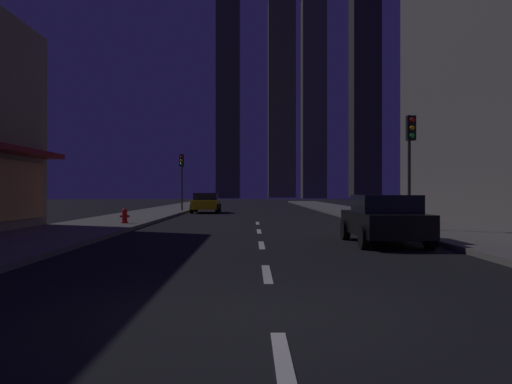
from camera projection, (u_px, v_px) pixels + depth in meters
The scene contains 13 objects.
ground_plane at pixel (256, 213), 38.58m from camera, with size 78.00×136.00×0.10m, color black.
sidewalk_right at pixel (350, 211), 38.64m from camera, with size 4.00×76.00×0.15m, color #605E59.
sidewalk_left at pixel (161, 212), 38.53m from camera, with size 4.00×76.00×0.15m, color #605E59.
lane_marking_center at pixel (262, 245), 14.99m from camera, with size 0.16×23.00×0.01m.
skyscraper_distant_tall at pixel (228, 27), 120.53m from camera, with size 5.30×8.37×79.16m, color #4B4738.
skyscraper_distant_mid at pixel (282, 100), 138.17m from camera, with size 7.09×6.24×51.47m, color #625D49.
skyscraper_distant_short at pixel (314, 98), 119.73m from camera, with size 5.26×6.50×45.79m, color #615C49.
skyscraper_distant_slender at pixel (365, 67), 157.12m from camera, with size 8.20×8.82×78.14m, color #3C392D.
car_parked_near at pixel (384, 219), 15.32m from camera, with size 1.98×4.24×1.45m.
car_parked_far at pixel (206, 203), 37.96m from camera, with size 1.98×4.24×1.45m.
fire_hydrant_far_left at pixel (125, 216), 23.11m from camera, with size 0.42×0.30×0.65m.
traffic_light_near_right at pixel (410, 146), 19.06m from camera, with size 0.32×0.48×4.20m.
traffic_light_far_left at pixel (182, 169), 38.97m from camera, with size 0.32×0.48×4.20m.
Camera 1 is at (-0.28, -6.58, 1.55)m, focal length 36.75 mm.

